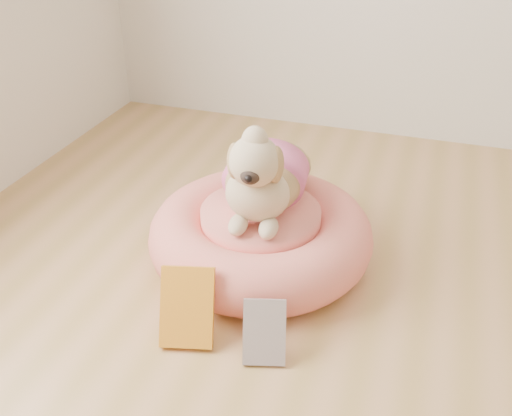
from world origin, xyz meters
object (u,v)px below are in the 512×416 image
(pet_bed, at_px, (261,235))
(dog, at_px, (263,160))
(book_yellow, at_px, (187,307))
(book_white, at_px, (264,332))

(pet_bed, distance_m, dog, 0.28)
(dog, relative_size, book_yellow, 2.10)
(pet_bed, distance_m, book_yellow, 0.43)
(pet_bed, bearing_deg, book_white, -70.92)
(book_yellow, bearing_deg, dog, 64.43)
(book_yellow, height_order, book_white, book_yellow)
(pet_bed, relative_size, book_white, 4.21)
(dog, height_order, book_yellow, dog)
(pet_bed, relative_size, book_yellow, 3.32)
(pet_bed, relative_size, dog, 1.58)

